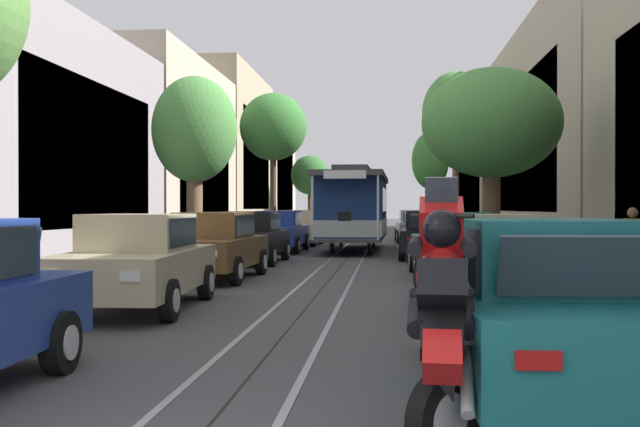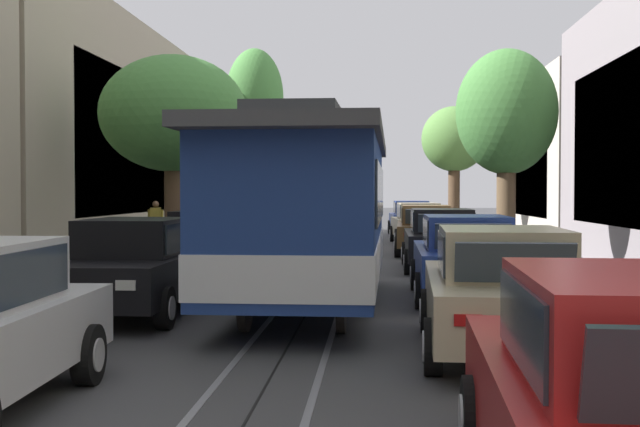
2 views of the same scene
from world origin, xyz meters
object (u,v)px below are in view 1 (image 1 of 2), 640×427
(parked_car_teal_mid_right, at_px, (453,244))
(street_tree_kerb_right_mid, at_px, (456,114))
(parked_car_beige_second_left, at_px, (138,261))
(street_tree_kerb_right_second, at_px, (491,124))
(parked_car_red_far_left, at_px, (311,225))
(motorcycle_with_rider, at_px, (442,305))
(parked_car_beige_second_right, at_px, (483,263))
(street_tree_kerb_right_fourth, at_px, (430,161))
(parked_car_black_fourth_left, at_px, (251,237))
(street_tree_kerb_left_mid, at_px, (273,128))
(street_tree_kerb_left_fourth, at_px, (310,175))
(cable_car_trolley, at_px, (354,209))
(parked_car_black_fifth_right, at_px, (424,230))
(parked_car_blue_fifth_left, at_px, (279,231))
(pedestrian_on_left_pavement, at_px, (633,243))
(parked_car_white_sixth_right, at_px, (416,226))
(parked_car_brown_mid_left, at_px, (213,245))
(fire_hydrant, at_px, (621,308))
(parked_car_black_fourth_right, at_px, (429,235))
(street_tree_kerb_left_second, at_px, (194,132))
(parked_car_teal_near_right, at_px, (544,306))
(parked_car_beige_sixth_left, at_px, (298,228))

(parked_car_teal_mid_right, bearing_deg, street_tree_kerb_right_mid, 84.61)
(parked_car_beige_second_left, relative_size, street_tree_kerb_right_second, 0.77)
(parked_car_red_far_left, height_order, street_tree_kerb_right_second, street_tree_kerb_right_second)
(parked_car_teal_mid_right, bearing_deg, motorcycle_with_rider, -95.25)
(parked_car_beige_second_right, distance_m, street_tree_kerb_right_fourth, 39.28)
(parked_car_red_far_left, bearing_deg, parked_car_black_fourth_left, -90.39)
(parked_car_teal_mid_right, bearing_deg, street_tree_kerb_left_mid, 111.30)
(parked_car_teal_mid_right, distance_m, street_tree_kerb_left_fourth, 36.01)
(parked_car_beige_second_left, height_order, cable_car_trolley, cable_car_trolley)
(street_tree_kerb_left_mid, bearing_deg, parked_car_beige_second_right, -73.54)
(parked_car_beige_second_right, xyz_separation_m, street_tree_kerb_right_fourth, (1.35, 39.04, 4.12))
(parked_car_black_fourth_left, relative_size, parked_car_black_fifth_right, 1.00)
(street_tree_kerb_right_mid, relative_size, motorcycle_with_rider, 4.40)
(parked_car_blue_fifth_left, bearing_deg, street_tree_kerb_right_second, -41.79)
(pedestrian_on_left_pavement, bearing_deg, parked_car_beige_second_right, -133.61)
(parked_car_white_sixth_right, distance_m, motorcycle_with_rider, 31.02)
(parked_car_brown_mid_left, height_order, parked_car_blue_fifth_left, same)
(parked_car_beige_second_left, bearing_deg, street_tree_kerb_right_fourth, 79.85)
(parked_car_blue_fifth_left, xyz_separation_m, fire_hydrant, (7.12, -18.33, -0.38))
(parked_car_black_fourth_right, bearing_deg, street_tree_kerb_right_second, -62.25)
(street_tree_kerb_left_fourth, bearing_deg, pedestrian_on_left_pavement, -73.92)
(street_tree_kerb_left_second, bearing_deg, street_tree_kerb_right_fourth, 73.28)
(parked_car_teal_near_right, xyz_separation_m, parked_car_beige_second_right, (0.12, 5.28, 0.00))
(parked_car_black_fourth_left, distance_m, parked_car_teal_mid_right, 7.12)
(parked_car_beige_sixth_left, height_order, parked_car_red_far_left, same)
(street_tree_kerb_left_second, height_order, street_tree_kerb_right_fourth, street_tree_kerb_right_fourth)
(parked_car_black_fifth_right, relative_size, street_tree_kerb_left_mid, 0.58)
(fire_hydrant, bearing_deg, street_tree_kerb_left_fourth, 101.23)
(parked_car_teal_near_right, bearing_deg, parked_car_red_far_left, 99.83)
(parked_car_blue_fifth_left, height_order, parked_car_beige_second_right, same)
(street_tree_kerb_left_fourth, bearing_deg, motorcycle_with_rider, -82.73)
(parked_car_brown_mid_left, xyz_separation_m, street_tree_kerb_right_fourth, (6.99, 34.05, 4.12))
(parked_car_brown_mid_left, xyz_separation_m, parked_car_black_fifth_right, (5.57, 13.12, 0.00))
(parked_car_beige_second_left, relative_size, street_tree_kerb_left_second, 0.77)
(parked_car_blue_fifth_left, height_order, parked_car_black_fifth_right, same)
(parked_car_beige_second_left, height_order, pedestrian_on_left_pavement, pedestrian_on_left_pavement)
(parked_car_white_sixth_right, bearing_deg, parked_car_beige_sixth_left, -148.92)
(parked_car_black_fourth_left, xyz_separation_m, parked_car_beige_second_right, (5.72, -10.15, 0.00))
(parked_car_black_fifth_right, distance_m, street_tree_kerb_left_second, 11.49)
(street_tree_kerb_left_second, height_order, fire_hydrant, street_tree_kerb_left_second)
(street_tree_kerb_right_fourth, bearing_deg, street_tree_kerb_left_fourth, 166.73)
(parked_car_black_fifth_right, distance_m, street_tree_kerb_right_second, 9.38)
(street_tree_kerb_right_second, distance_m, cable_car_trolley, 9.45)
(parked_car_brown_mid_left, distance_m, parked_car_teal_near_right, 11.66)
(parked_car_white_sixth_right, distance_m, street_tree_kerb_right_mid, 5.86)
(parked_car_beige_second_left, xyz_separation_m, parked_car_black_fourth_left, (-0.06, 10.31, 0.00))
(parked_car_beige_sixth_left, bearing_deg, pedestrian_on_left_pavement, -62.11)
(parked_car_black_fourth_right, relative_size, parked_car_black_fifth_right, 1.01)
(street_tree_kerb_right_second, bearing_deg, parked_car_red_far_left, 112.56)
(parked_car_red_far_left, bearing_deg, street_tree_kerb_right_mid, -14.95)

